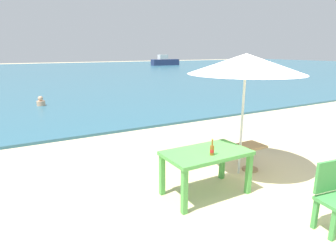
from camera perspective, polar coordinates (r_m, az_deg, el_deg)
The scene contains 8 objects.
ground_plane at distance 5.27m, azimuth 22.47°, elevation -12.92°, with size 120.00×120.00×0.00m, color beige.
sea_water at distance 33.06m, azimuth -23.24°, elevation 9.62°, with size 120.00×50.00×0.08m, color #2D6075.
picnic_table_green at distance 4.76m, azimuth 7.62°, elevation -6.26°, with size 1.40×0.80×0.76m.
beer_bottle_amber at distance 4.54m, azimuth 8.76°, elevation -4.63°, with size 0.07×0.07×0.26m.
patio_umbrella at distance 5.42m, azimuth 15.25°, elevation 11.84°, with size 2.10×2.10×2.30m.
side_table_wood at distance 6.00m, azimuth 16.23°, elevation -5.26°, with size 0.44×0.44×0.54m.
swimmer_person at distance 13.33m, azimuth -24.00°, elevation 4.42°, with size 0.34×0.34×0.41m.
boat_barge at distance 46.36m, azimuth -0.64°, elevation 12.73°, with size 4.50×1.23×1.64m.
Camera 1 is at (-3.82, -2.76, 2.35)m, focal length 30.62 mm.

